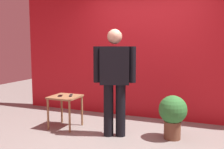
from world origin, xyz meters
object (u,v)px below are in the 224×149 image
object	(u,v)px
side_table	(65,101)
tv_remote	(71,95)
potted_plant	(173,113)
standing_person	(115,77)
cell_phone	(60,96)

from	to	relation	value
side_table	tv_remote	distance (m)	0.15
tv_remote	side_table	bearing A→B (deg)	-178.65
side_table	potted_plant	world-z (taller)	potted_plant
standing_person	potted_plant	bearing A→B (deg)	13.54
cell_phone	potted_plant	xyz separation A→B (m)	(1.93, 0.18, -0.17)
cell_phone	potted_plant	bearing A→B (deg)	-17.89
cell_phone	potted_plant	world-z (taller)	potted_plant
side_table	standing_person	bearing A→B (deg)	-3.97
standing_person	cell_phone	size ratio (longest dim) A/B	11.87
cell_phone	standing_person	bearing A→B (deg)	-25.07
side_table	tv_remote	bearing A→B (deg)	24.99
side_table	cell_phone	world-z (taller)	cell_phone
tv_remote	potted_plant	xyz separation A→B (m)	(1.76, 0.10, -0.17)
tv_remote	cell_phone	bearing A→B (deg)	-179.55
standing_person	potted_plant	xyz separation A→B (m)	(0.89, 0.21, -0.55)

